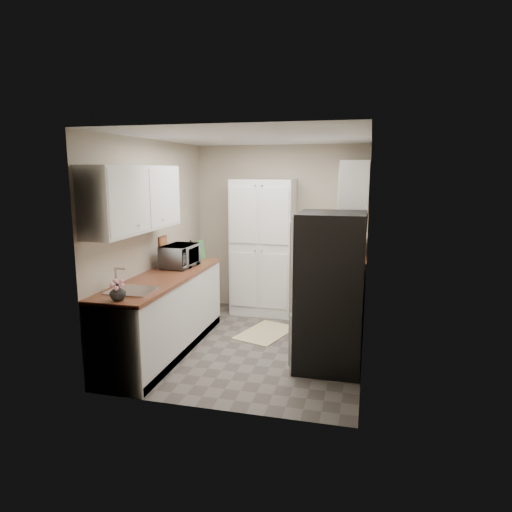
% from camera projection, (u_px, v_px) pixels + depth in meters
% --- Properties ---
extents(ground, '(3.20, 3.20, 0.00)m').
position_uv_depth(ground, '(255.00, 345.00, 5.66)').
color(ground, '#56514C').
rests_on(ground, ground).
extents(room_shell, '(2.64, 3.24, 2.52)m').
position_uv_depth(room_shell, '(253.00, 214.00, 5.35)').
color(room_shell, '#BFAF9A').
rests_on(room_shell, ground).
extents(pantry_cabinet, '(0.90, 0.55, 2.00)m').
position_uv_depth(pantry_cabinet, '(263.00, 247.00, 6.77)').
color(pantry_cabinet, silver).
rests_on(pantry_cabinet, ground).
extents(base_cabinet_left, '(0.60, 2.30, 0.88)m').
position_uv_depth(base_cabinet_left, '(165.00, 315.00, 5.40)').
color(base_cabinet_left, silver).
rests_on(base_cabinet_left, ground).
extents(countertop_left, '(0.63, 2.33, 0.04)m').
position_uv_depth(countertop_left, '(163.00, 277.00, 5.31)').
color(countertop_left, brown).
rests_on(countertop_left, base_cabinet_left).
extents(base_cabinet_right, '(0.60, 0.80, 0.88)m').
position_uv_depth(base_cabinet_right, '(343.00, 291.00, 6.47)').
color(base_cabinet_right, silver).
rests_on(base_cabinet_right, ground).
extents(countertop_right, '(0.63, 0.83, 0.04)m').
position_uv_depth(countertop_right, '(344.00, 259.00, 6.39)').
color(countertop_right, brown).
rests_on(countertop_right, base_cabinet_right).
extents(electric_range, '(0.71, 0.78, 1.13)m').
position_uv_depth(electric_range, '(338.00, 304.00, 5.71)').
color(electric_range, '#B7B7BC').
rests_on(electric_range, ground).
extents(refrigerator, '(0.70, 0.72, 1.70)m').
position_uv_depth(refrigerator, '(330.00, 292.00, 4.88)').
color(refrigerator, '#B7B7BC').
rests_on(refrigerator, ground).
extents(microwave, '(0.38, 0.53, 0.28)m').
position_uv_depth(microwave, '(180.00, 256.00, 5.77)').
color(microwave, '#A5A5AA').
rests_on(microwave, countertop_left).
extents(wine_bottle, '(0.07, 0.07, 0.26)m').
position_uv_depth(wine_bottle, '(191.00, 252.00, 6.12)').
color(wine_bottle, black).
rests_on(wine_bottle, countertop_left).
extents(flower_vase, '(0.19, 0.19, 0.16)m').
position_uv_depth(flower_vase, '(118.00, 292.00, 4.30)').
color(flower_vase, white).
rests_on(flower_vase, countertop_left).
extents(cutting_board, '(0.02, 0.21, 0.26)m').
position_uv_depth(cutting_board, '(201.00, 250.00, 6.26)').
color(cutting_board, '#358C40').
rests_on(cutting_board, countertop_left).
extents(toaster_oven, '(0.43, 0.49, 0.24)m').
position_uv_depth(toaster_oven, '(351.00, 248.00, 6.48)').
color(toaster_oven, silver).
rests_on(toaster_oven, countertop_right).
extents(fruit_basket, '(0.28, 0.28, 0.09)m').
position_uv_depth(fruit_basket, '(354.00, 236.00, 6.42)').
color(fruit_basket, '#FB4F10').
rests_on(fruit_basket, toaster_oven).
extents(kitchen_mat, '(0.77, 0.97, 0.01)m').
position_uv_depth(kitchen_mat, '(266.00, 333.00, 6.06)').
color(kitchen_mat, beige).
rests_on(kitchen_mat, ground).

